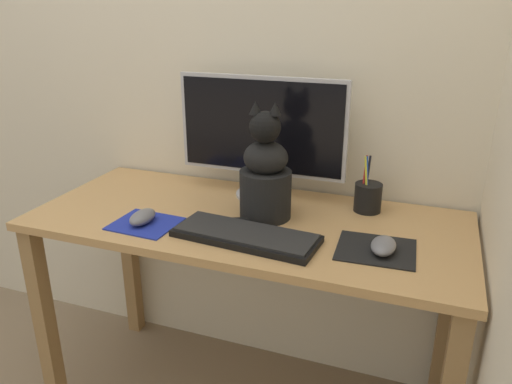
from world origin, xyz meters
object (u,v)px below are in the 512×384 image
object	(u,v)px
computer_mouse_right	(383,246)
pen_cup	(368,197)
computer_mouse_left	(143,217)
cat	(265,176)
keyboard	(246,235)
monitor	(261,132)

from	to	relation	value
computer_mouse_right	pen_cup	xyz separation A→B (m)	(-0.08, 0.27, 0.03)
computer_mouse_left	pen_cup	size ratio (longest dim) A/B	0.60
cat	pen_cup	distance (m)	0.33
computer_mouse_right	pen_cup	world-z (taller)	pen_cup
computer_mouse_left	pen_cup	world-z (taller)	pen_cup
keyboard	computer_mouse_right	bearing A→B (deg)	12.16
pen_cup	computer_mouse_right	bearing A→B (deg)	-73.17
monitor	computer_mouse_left	xyz separation A→B (m)	(-0.25, -0.34, -0.19)
computer_mouse_left	cat	world-z (taller)	cat
monitor	keyboard	distance (m)	0.39
monitor	cat	world-z (taller)	monitor
keyboard	pen_cup	world-z (taller)	pen_cup
computer_mouse_right	computer_mouse_left	bearing A→B (deg)	-175.08
computer_mouse_left	cat	bearing A→B (deg)	28.65
monitor	pen_cup	world-z (taller)	monitor
monitor	computer_mouse_left	world-z (taller)	monitor
computer_mouse_left	pen_cup	bearing A→B (deg)	28.63
computer_mouse_left	computer_mouse_right	size ratio (longest dim) A/B	0.98
keyboard	computer_mouse_right	world-z (taller)	computer_mouse_right
monitor	cat	bearing A→B (deg)	-66.79
keyboard	cat	bearing A→B (deg)	95.15
monitor	computer_mouse_right	world-z (taller)	monitor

